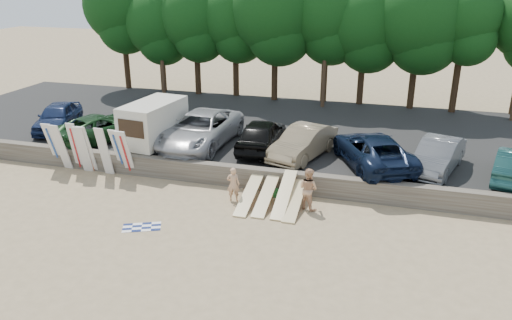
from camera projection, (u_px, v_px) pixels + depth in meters
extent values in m
plane|color=tan|center=(215.00, 213.00, 20.95)|extent=(120.00, 120.00, 0.00)
cube|color=#6B6356|center=(237.00, 176.00, 23.47)|extent=(44.00, 0.50, 1.00)
cube|color=#282828|center=(275.00, 132.00, 30.25)|extent=(44.00, 14.50, 0.70)
cylinder|color=#382616|center=(126.00, 61.00, 39.32)|extent=(0.44, 0.44, 4.30)
sphere|color=#134514|center=(121.00, 5.00, 37.83)|extent=(5.70, 5.70, 5.70)
cylinder|color=#382616|center=(163.00, 67.00, 38.60)|extent=(0.44, 0.44, 3.59)
sphere|color=#134514|center=(160.00, 21.00, 37.35)|extent=(5.42, 5.42, 5.42)
cylinder|color=#382616|center=(198.00, 68.00, 37.53)|extent=(0.44, 0.44, 3.89)
sphere|color=#134514|center=(195.00, 16.00, 36.18)|extent=(5.32, 5.32, 5.32)
cylinder|color=#382616|center=(236.00, 69.00, 37.04)|extent=(0.44, 0.44, 3.92)
sphere|color=#134514|center=(235.00, 16.00, 35.67)|extent=(5.29, 5.29, 5.29)
cylinder|color=#382616|center=(275.00, 70.00, 35.71)|extent=(0.44, 0.44, 4.28)
sphere|color=#134514|center=(275.00, 10.00, 34.22)|extent=(6.30, 6.30, 6.30)
cylinder|color=#382616|center=(324.00, 72.00, 35.28)|extent=(0.44, 0.44, 4.24)
sphere|color=#134514|center=(327.00, 11.00, 33.80)|extent=(5.81, 5.81, 5.81)
cylinder|color=#382616|center=(361.00, 76.00, 34.68)|extent=(0.44, 0.44, 3.87)
sphere|color=#134514|center=(365.00, 20.00, 33.33)|extent=(5.75, 5.75, 5.75)
cylinder|color=#382616|center=(413.00, 78.00, 33.52)|extent=(0.44, 0.44, 4.15)
sphere|color=#134514|center=(420.00, 15.00, 32.07)|extent=(6.26, 6.26, 6.26)
cylinder|color=#382616|center=(456.00, 80.00, 32.57)|extent=(0.44, 0.44, 4.22)
sphere|color=#134514|center=(465.00, 15.00, 31.10)|extent=(4.47, 4.47, 4.47)
cylinder|color=#473321|center=(160.00, 34.00, 36.04)|extent=(0.26, 0.26, 9.00)
cylinder|color=#473321|center=(326.00, 41.00, 32.94)|extent=(0.26, 0.26, 9.00)
cube|color=beige|center=(154.00, 122.00, 26.13)|extent=(2.39, 4.09, 2.14)
cube|color=black|center=(131.00, 129.00, 24.37)|extent=(1.45, 0.21, 0.88)
cylinder|color=black|center=(125.00, 146.00, 25.80)|extent=(0.27, 0.66, 0.64)
cylinder|color=black|center=(158.00, 152.00, 25.06)|extent=(0.27, 0.66, 0.64)
cylinder|color=black|center=(153.00, 133.00, 27.98)|extent=(0.27, 0.66, 0.64)
cylinder|color=black|center=(184.00, 137.00, 27.24)|extent=(0.27, 0.66, 0.64)
imported|color=#132044|center=(58.00, 117.00, 29.32)|extent=(3.21, 5.00, 1.58)
imported|color=#133416|center=(101.00, 127.00, 27.55)|extent=(4.23, 5.78, 1.46)
imported|color=#A3A4A9|center=(200.00, 129.00, 26.62)|extent=(3.28, 6.59, 1.80)
imported|color=black|center=(262.00, 135.00, 26.00)|extent=(2.15, 4.97, 1.67)
imported|color=#927E5D|center=(303.00, 142.00, 24.97)|extent=(2.98, 5.02, 1.56)
imported|color=black|center=(373.00, 150.00, 23.83)|extent=(4.82, 6.35, 1.60)
imported|color=#57595D|center=(438.00, 156.00, 23.25)|extent=(2.89, 4.89, 1.52)
cube|color=silver|center=(53.00, 145.00, 25.32)|extent=(0.52, 0.87, 2.49)
cube|color=silver|center=(61.00, 147.00, 24.97)|extent=(0.54, 0.81, 2.51)
cube|color=silver|center=(76.00, 147.00, 24.99)|extent=(0.51, 0.54, 2.57)
cube|color=silver|center=(83.00, 149.00, 24.63)|extent=(0.58, 0.76, 2.53)
cube|color=silver|center=(87.00, 149.00, 24.69)|extent=(0.54, 0.75, 2.53)
cube|color=silver|center=(104.00, 151.00, 24.34)|extent=(0.52, 0.64, 2.55)
cube|color=silver|center=(119.00, 152.00, 24.37)|extent=(0.55, 0.88, 2.49)
cube|color=silver|center=(126.00, 153.00, 24.17)|extent=(0.52, 0.87, 2.49)
cube|color=#DAC28A|center=(249.00, 195.00, 21.74)|extent=(0.56, 2.92, 0.81)
cube|color=#DAC28A|center=(266.00, 195.00, 21.63)|extent=(0.56, 2.91, 0.87)
cube|color=#DAC28A|center=(284.00, 194.00, 21.35)|extent=(0.56, 2.82, 1.15)
cube|color=#DAC28A|center=(295.00, 199.00, 21.26)|extent=(0.56, 2.92, 0.83)
imported|color=tan|center=(233.00, 184.00, 21.84)|extent=(0.63, 0.48, 1.56)
imported|color=tan|center=(308.00, 189.00, 21.08)|extent=(1.11, 1.03, 1.83)
cube|color=#258A3F|center=(277.00, 193.00, 22.50)|extent=(0.47, 0.43, 0.32)
cube|color=orange|center=(276.00, 194.00, 22.54)|extent=(0.32, 0.27, 0.22)
plane|color=white|center=(142.00, 227.00, 19.82)|extent=(1.97, 1.97, 0.00)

